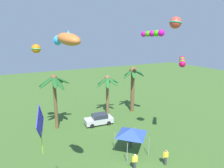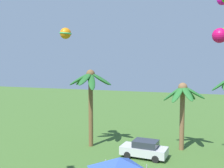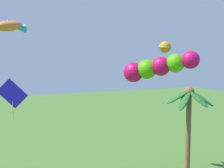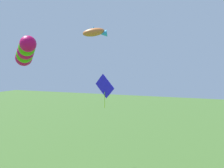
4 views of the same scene
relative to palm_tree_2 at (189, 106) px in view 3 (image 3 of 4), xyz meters
name	(u,v)px [view 3 (image 3 of 4)]	position (x,y,z in m)	size (l,w,h in m)	color
palm_tree_2	(189,106)	(0.00, 0.00, 0.00)	(4.17, 4.24, 7.42)	brown
kite_ball_0	(165,47)	(-1.93, -1.18, 5.00)	(1.23, 1.22, 1.03)	orange
kite_diamond_1	(12,94)	(-3.54, -13.84, 1.32)	(0.73, 2.25, 3.27)	#2319DC
kite_tube_3	(157,67)	(11.33, -10.39, 3.80)	(1.84, 1.88, 1.01)	#C30A51
kite_fish_5	(10,26)	(-1.65, -13.92, 6.22)	(1.57, 2.36, 1.00)	#D06C2F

